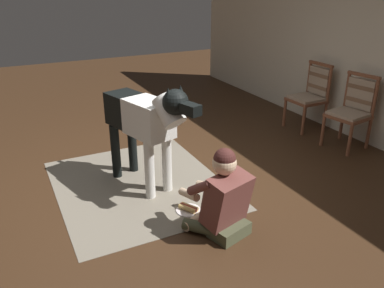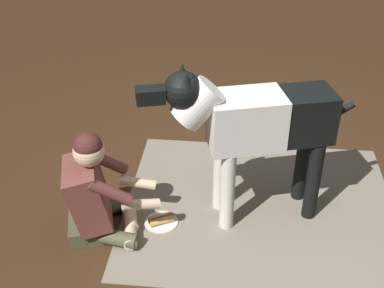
% 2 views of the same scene
% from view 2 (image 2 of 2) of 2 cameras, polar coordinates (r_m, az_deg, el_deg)
% --- Properties ---
extents(ground_plane, '(15.06, 15.06, 0.00)m').
position_cam_2_polar(ground_plane, '(3.83, 5.46, -8.68)').
color(ground_plane, '#3A2414').
extents(area_rug, '(2.06, 1.75, 0.01)m').
position_cam_2_polar(area_rug, '(3.98, 7.63, -6.94)').
color(area_rug, slate).
rests_on(area_rug, ground).
extents(person_sitting_on_floor, '(0.72, 0.59, 0.82)m').
position_cam_2_polar(person_sitting_on_floor, '(3.59, -10.79, -5.54)').
color(person_sitting_on_floor, '#484C33').
rests_on(person_sitting_on_floor, ground).
extents(large_dog, '(1.47, 0.57, 1.23)m').
position_cam_2_polar(large_dog, '(3.46, 7.01, 2.26)').
color(large_dog, silver).
rests_on(large_dog, ground).
extents(hot_dog_on_plate, '(0.25, 0.25, 0.06)m').
position_cam_2_polar(hot_dog_on_plate, '(3.80, -3.47, -8.56)').
color(hot_dog_on_plate, silver).
rests_on(hot_dog_on_plate, ground).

